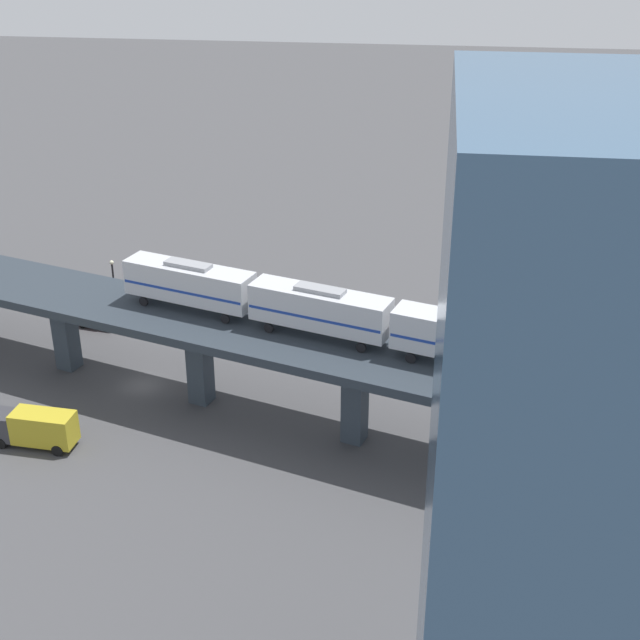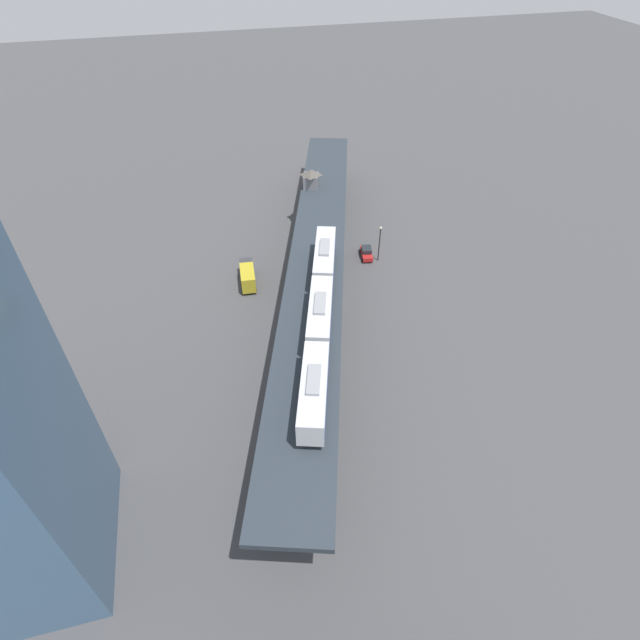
% 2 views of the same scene
% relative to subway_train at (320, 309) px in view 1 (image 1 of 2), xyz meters
% --- Properties ---
extents(ground_plane, '(400.00, 400.00, 0.00)m').
position_rel_subway_train_xyz_m(ground_plane, '(-3.91, -17.28, -10.88)').
color(ground_plane, '#424244').
extents(elevated_viaduct, '(35.36, 90.34, 8.35)m').
position_rel_subway_train_xyz_m(elevated_viaduct, '(-3.97, -17.47, -3.74)').
color(elevated_viaduct, '#283039').
rests_on(elevated_viaduct, ground).
extents(subway_train, '(13.73, 36.35, 4.45)m').
position_rel_subway_train_xyz_m(subway_train, '(0.00, 0.00, 0.00)').
color(subway_train, silver).
rests_on(subway_train, elevated_viaduct).
extents(street_car_red, '(2.55, 4.65, 1.89)m').
position_rel_subway_train_xyz_m(street_car_red, '(-15.29, -25.74, -9.95)').
color(street_car_red, '#AD1E1E').
rests_on(street_car_red, ground).
extents(delivery_truck, '(2.81, 7.34, 3.20)m').
position_rel_subway_train_xyz_m(delivery_truck, '(6.81, -23.03, -9.12)').
color(delivery_truck, '#333338').
rests_on(delivery_truck, ground).
extents(street_lamp, '(0.44, 0.44, 6.94)m').
position_rel_subway_train_xyz_m(street_lamp, '(-17.02, -24.21, -6.78)').
color(street_lamp, black).
rests_on(street_lamp, ground).
extents(office_tower, '(16.00, 16.00, 36.00)m').
position_rel_subway_train_xyz_m(office_tower, '(34.48, 17.17, 7.12)').
color(office_tower, '#3D5B7A').
rests_on(office_tower, ground).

